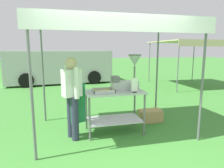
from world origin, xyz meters
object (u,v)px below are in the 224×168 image
at_px(stall_canopy, 113,26).
at_px(supply_crate, 150,116).
at_px(donut_cart, 114,102).
at_px(neighbour_tent, 189,42).
at_px(menu_sign, 134,86).
at_px(vendor, 72,94).
at_px(van_silver, 60,66).
at_px(donut_tray, 103,91).
at_px(donut_fryer, 127,76).

relative_size(stall_canopy, supply_crate, 5.68).
height_order(donut_cart, neighbour_tent, neighbour_tent).
relative_size(supply_crate, neighbour_tent, 0.19).
bearing_deg(donut_cart, menu_sign, -32.64).
relative_size(menu_sign, supply_crate, 0.53).
height_order(stall_canopy, menu_sign, stall_canopy).
height_order(vendor, van_silver, van_silver).
relative_size(donut_tray, neighbour_tent, 0.14).
bearing_deg(supply_crate, donut_tray, -158.60).
xyz_separation_m(stall_canopy, van_silver, (-1.19, 6.91, -1.34)).
bearing_deg(menu_sign, vendor, 174.00).
height_order(donut_fryer, menu_sign, donut_fryer).
distance_m(donut_cart, van_silver, 7.11).
height_order(stall_canopy, van_silver, stall_canopy).
bearing_deg(donut_tray, donut_cart, 19.04).
distance_m(stall_canopy, donut_fryer, 1.08).
height_order(donut_cart, donut_fryer, donut_fryer).
bearing_deg(donut_cart, stall_canopy, 90.00).
height_order(stall_canopy, donut_fryer, stall_canopy).
relative_size(stall_canopy, menu_sign, 10.81).
relative_size(donut_tray, donut_fryer, 0.57).
relative_size(vendor, van_silver, 0.30).
bearing_deg(van_silver, menu_sign, -77.91).
distance_m(donut_tray, neighbour_tent, 7.08).
distance_m(stall_canopy, supply_crate, 2.34).
bearing_deg(van_silver, stall_canopy, -80.21).
bearing_deg(donut_fryer, supply_crate, 24.13).
bearing_deg(stall_canopy, supply_crate, 17.10).
distance_m(donut_cart, supply_crate, 1.22).
bearing_deg(stall_canopy, donut_tray, -143.91).
xyz_separation_m(donut_tray, vendor, (-0.61, -0.01, -0.02)).
bearing_deg(vendor, donut_tray, 1.18).
xyz_separation_m(donut_cart, supply_crate, (1.03, 0.41, -0.51)).
height_order(vendor, neighbour_tent, neighbour_tent).
height_order(donut_tray, van_silver, van_silver).
bearing_deg(supply_crate, vendor, -164.74).
bearing_deg(neighbour_tent, donut_cart, -136.53).
distance_m(menu_sign, neighbour_tent, 6.73).
bearing_deg(vendor, supply_crate, 15.26).
bearing_deg(menu_sign, neighbour_tent, 47.03).
xyz_separation_m(donut_cart, donut_fryer, (0.31, 0.10, 0.53)).
bearing_deg(donut_tray, vendor, -178.82).
distance_m(van_silver, neighbour_tent, 6.64).
bearing_deg(vendor, neighbour_tent, 39.46).
xyz_separation_m(donut_fryer, van_silver, (-1.51, 6.91, -0.31)).
relative_size(vendor, supply_crate, 2.87).
relative_size(donut_fryer, supply_crate, 1.34).
height_order(donut_tray, neighbour_tent, neighbour_tent).
xyz_separation_m(stall_canopy, vendor, (-0.86, -0.20, -1.31)).
bearing_deg(neighbour_tent, vendor, -140.54).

